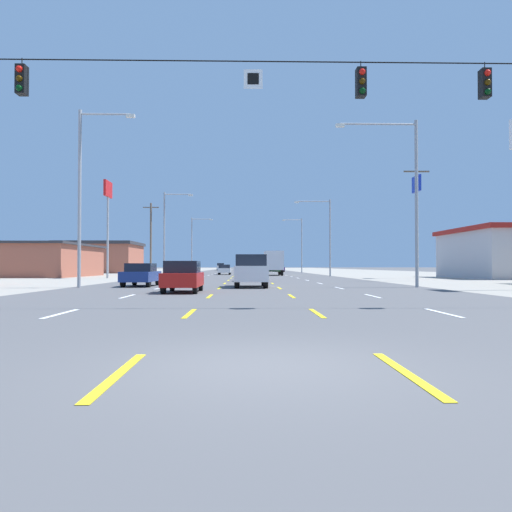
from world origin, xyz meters
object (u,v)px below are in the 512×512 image
suv_center_turn_near (251,270)px  suv_far_left_distant_b (221,267)px  sedan_far_right_farthest (280,268)px  pole_sign_right_row_1 (417,201)px  suv_inner_right_distant_a (262,267)px  sedan_far_left_mid (141,274)px  streetlight_left_row_2 (194,241)px  hatchback_inner_left_nearest (183,276)px  streetlight_right_row_2 (300,242)px  box_truck_inner_right_far (273,262)px  streetlight_left_row_1 (167,228)px  sedan_inner_left_farther (225,269)px  streetlight_right_row_0 (408,189)px  pole_sign_left_row_1 (108,203)px  streetlight_right_row_1 (326,231)px  streetlight_left_row_0 (84,187)px  sedan_center_turn_midfar (251,272)px

suv_center_turn_near → suv_far_left_distant_b: (-7.09, 102.69, 0.00)m
sedan_far_right_farthest → pole_sign_right_row_1: 56.20m
suv_inner_right_distant_a → sedan_far_left_mid: bearing=-97.1°
sedan_far_left_mid → streetlight_left_row_2: streetlight_left_row_2 is taller
streetlight_left_row_2 → sedan_far_left_mid: bearing=-87.2°
hatchback_inner_left_nearest → streetlight_right_row_2: size_ratio=0.39×
suv_inner_right_distant_a → box_truck_inner_right_far: bearing=-90.1°
box_truck_inner_right_far → streetlight_left_row_1: size_ratio=0.70×
streetlight_left_row_1 → streetlight_right_row_2: (19.64, 30.41, -0.10)m
box_truck_inner_right_far → suv_inner_right_distant_a: (0.05, 48.67, -0.81)m
sedan_inner_left_farther → streetlight_right_row_2: 23.55m
sedan_far_left_mid → streetlight_right_row_0: bearing=-6.7°
suv_far_left_distant_b → streetlight_right_row_0: streetlight_right_row_0 is taller
pole_sign_right_row_1 → streetlight_right_row_0: (-7.73, -20.39, -1.98)m
streetlight_right_row_0 → streetlight_right_row_2: 60.81m
pole_sign_left_row_1 → streetlight_right_row_0: 32.60m
hatchback_inner_left_nearest → streetlight_right_row_2: 67.53m
streetlight_right_row_1 → streetlight_right_row_2: (0.14, 30.41, 0.22)m
sedan_far_right_farthest → streetlight_left_row_2: 22.76m
pole_sign_right_row_1 → streetlight_left_row_0: 34.06m
box_truck_inner_right_far → sedan_inner_left_farther: box_truck_inner_right_far is taller
sedan_far_left_mid → sedan_center_turn_midfar: 12.30m
streetlight_left_row_0 → streetlight_left_row_1: 30.41m
sedan_far_left_mid → streetlight_right_row_1: (16.55, 28.48, 4.78)m
sedan_center_turn_midfar → sedan_far_left_mid: bearing=-125.1°
hatchback_inner_left_nearest → streetlight_left_row_1: bearing=100.4°
sedan_center_turn_midfar → sedan_far_right_farthest: size_ratio=1.00×
box_truck_inner_right_far → streetlight_right_row_2: streetlight_right_row_2 is taller
sedan_far_right_farthest → hatchback_inner_left_nearest: bearing=-97.4°
hatchback_inner_left_nearest → sedan_far_right_farthest: hatchback_inner_left_nearest is taller
box_truck_inner_right_far → suv_center_turn_near: bearing=-95.4°
sedan_far_right_farthest → suv_inner_right_distant_a: 10.73m
streetlight_left_row_0 → streetlight_left_row_1: bearing=89.9°
streetlight_left_row_0 → streetlight_left_row_2: (0.09, 60.81, -0.20)m
sedan_far_left_mid → streetlight_left_row_0: bearing=-147.3°
sedan_center_turn_midfar → streetlight_left_row_2: size_ratio=0.44×
box_truck_inner_right_far → sedan_inner_left_farther: 8.67m
pole_sign_right_row_1 → streetlight_left_row_2: bearing=123.9°
box_truck_inner_right_far → suv_inner_right_distant_a: 48.68m
suv_center_turn_near → streetlight_left_row_2: 61.19m
sedan_center_turn_midfar → suv_far_left_distant_b: (-7.18, 91.33, 0.27)m
streetlight_left_row_1 → streetlight_right_row_2: bearing=57.1°
sedan_center_turn_midfar → streetlight_left_row_0: streetlight_left_row_0 is taller
streetlight_left_row_1 → streetlight_left_row_2: 30.41m
sedan_center_turn_midfar → sedan_inner_left_farther: same height
hatchback_inner_left_nearest → suv_center_turn_near: suv_center_turn_near is taller
box_truck_inner_right_far → streetlight_left_row_0: (-13.37, -36.62, 4.19)m
suv_center_turn_near → streetlight_left_row_0: 11.17m
pole_sign_left_row_1 → streetlight_right_row_1: 25.85m
suv_inner_right_distant_a → pole_sign_left_row_1: 66.41m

